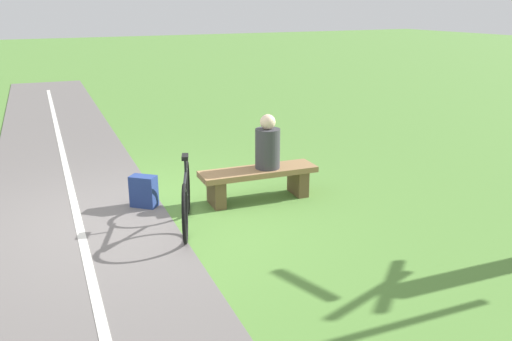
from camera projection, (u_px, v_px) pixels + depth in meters
name	position (u px, v px, depth m)	size (l,w,h in m)	color
ground_plane	(133.00, 221.00, 6.96)	(80.00, 80.00, 0.00)	#548438
bench	(258.00, 178.00, 7.64)	(1.72, 0.59, 0.46)	#937047
person_seated	(268.00, 145.00, 7.55)	(0.38, 0.38, 0.78)	#38383D
bicycle	(186.00, 198.00, 6.71)	(0.65, 1.58, 0.90)	black
backpack	(144.00, 192.00, 7.38)	(0.39, 0.38, 0.46)	navy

